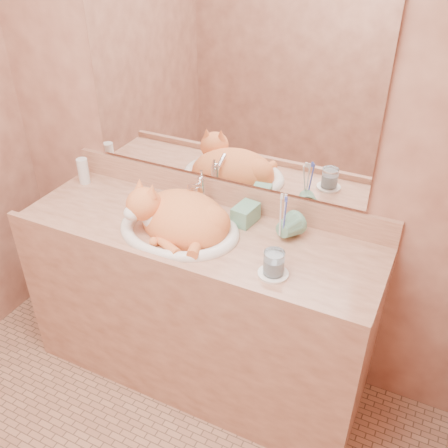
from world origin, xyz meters
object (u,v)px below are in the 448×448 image
at_px(cat, 178,215).
at_px(water_glass, 274,263).
at_px(sink_basin, 178,215).
at_px(soap_dispenser, 238,210).
at_px(toothbrush_cup, 282,232).
at_px(vanity_counter, 198,306).

xyz_separation_m(cat, water_glass, (0.48, -0.11, -0.01)).
height_order(sink_basin, soap_dispenser, soap_dispenser).
bearing_deg(toothbrush_cup, cat, -166.81).
height_order(vanity_counter, sink_basin, sink_basin).
xyz_separation_m(vanity_counter, cat, (-0.08, -0.01, 0.50)).
relative_size(cat, water_glass, 4.49).
distance_m(cat, toothbrush_cup, 0.44).
distance_m(soap_dispenser, water_glass, 0.34).
xyz_separation_m(cat, toothbrush_cup, (0.43, 0.10, -0.02)).
height_order(soap_dispenser, water_glass, soap_dispenser).
xyz_separation_m(toothbrush_cup, water_glass, (0.05, -0.21, 0.01)).
bearing_deg(water_glass, cat, 166.74).
xyz_separation_m(sink_basin, toothbrush_cup, (0.42, 0.11, -0.03)).
xyz_separation_m(vanity_counter, sink_basin, (-0.07, -0.02, 0.51)).
height_order(sink_basin, cat, cat).
relative_size(soap_dispenser, toothbrush_cup, 1.69).
distance_m(sink_basin, toothbrush_cup, 0.44).
bearing_deg(water_glass, vanity_counter, 162.96).
height_order(soap_dispenser, toothbrush_cup, soap_dispenser).
bearing_deg(sink_basin, soap_dispenser, 28.39).
distance_m(vanity_counter, soap_dispenser, 0.55).
bearing_deg(water_glass, sink_basin, 167.61).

